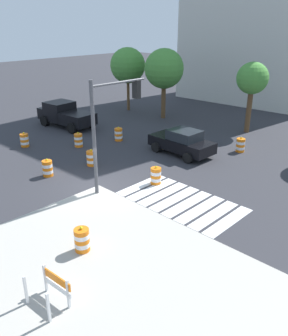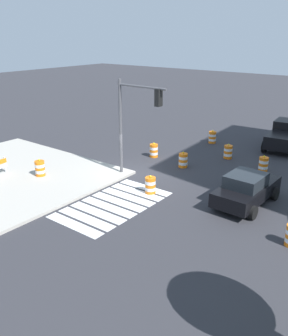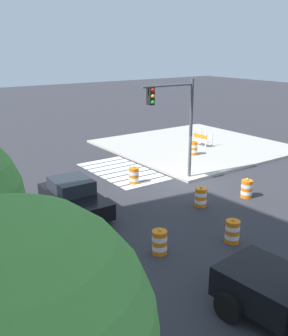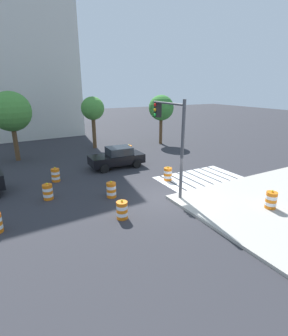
# 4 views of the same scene
# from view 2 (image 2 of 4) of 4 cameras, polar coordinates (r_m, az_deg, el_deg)

# --- Properties ---
(ground_plane) EXTENTS (120.00, 120.00, 0.00)m
(ground_plane) POSITION_cam_2_polar(r_m,az_deg,el_deg) (22.20, -1.32, -0.86)
(ground_plane) COLOR #2D2D33
(crosswalk_stripes) EXTENTS (5.85, 3.20, 0.02)m
(crosswalk_stripes) POSITION_cam_2_polar(r_m,az_deg,el_deg) (18.34, -4.79, -5.66)
(crosswalk_stripes) COLOR silver
(crosswalk_stripes) RESTS_ON ground
(sports_car) EXTENTS (4.36, 2.25, 1.63)m
(sports_car) POSITION_cam_2_polar(r_m,az_deg,el_deg) (18.73, 15.69, -3.13)
(sports_car) COLOR black
(sports_car) RESTS_ON ground
(pickup_truck) EXTENTS (5.31, 2.73, 1.92)m
(pickup_truck) POSITION_cam_2_polar(r_m,az_deg,el_deg) (29.03, 21.38, 4.87)
(pickup_truck) COLOR black
(pickup_truck) RESTS_ON ground
(traffic_barrel_near_corner) EXTENTS (0.56, 0.56, 1.02)m
(traffic_barrel_near_corner) POSITION_cam_2_polar(r_m,az_deg,el_deg) (25.05, 1.54, 2.74)
(traffic_barrel_near_corner) COLOR orange
(traffic_barrel_near_corner) RESTS_ON ground
(traffic_barrel_crosswalk_end) EXTENTS (0.56, 0.56, 1.02)m
(traffic_barrel_crosswalk_end) POSITION_cam_2_polar(r_m,az_deg,el_deg) (23.25, 6.12, 1.21)
(traffic_barrel_crosswalk_end) COLOR orange
(traffic_barrel_crosswalk_end) RESTS_ON ground
(traffic_barrel_median_near) EXTENTS (0.56, 0.56, 1.02)m
(traffic_barrel_median_near) POSITION_cam_2_polar(r_m,az_deg,el_deg) (19.35, 1.00, -2.71)
(traffic_barrel_median_near) COLOR orange
(traffic_barrel_median_near) RESTS_ON ground
(traffic_barrel_median_far) EXTENTS (0.56, 0.56, 1.02)m
(traffic_barrel_median_far) POSITION_cam_2_polar(r_m,az_deg,el_deg) (23.58, 18.12, 0.56)
(traffic_barrel_median_far) COLOR orange
(traffic_barrel_median_far) RESTS_ON ground
(traffic_barrel_far_curb) EXTENTS (0.56, 0.56, 1.02)m
(traffic_barrel_far_curb) POSITION_cam_2_polar(r_m,az_deg,el_deg) (28.76, 10.61, 4.73)
(traffic_barrel_far_curb) COLOR orange
(traffic_barrel_far_curb) RESTS_ON ground
(traffic_barrel_lane_center) EXTENTS (0.56, 0.56, 1.02)m
(traffic_barrel_lane_center) POSITION_cam_2_polar(r_m,az_deg,el_deg) (25.41, 12.97, 2.47)
(traffic_barrel_lane_center) COLOR orange
(traffic_barrel_lane_center) RESTS_ON ground
(traffic_barrel_on_sidewalk) EXTENTS (0.56, 0.56, 1.02)m
(traffic_barrel_on_sidewalk) POSITION_cam_2_polar(r_m,az_deg,el_deg) (22.17, -15.91, -0.03)
(traffic_barrel_on_sidewalk) COLOR orange
(traffic_barrel_on_sidewalk) RESTS_ON sidewalk_corner
(traffic_light_pole) EXTENTS (0.47, 3.29, 5.50)m
(traffic_light_pole) POSITION_cam_2_polar(r_m,az_deg,el_deg) (20.30, -1.33, 8.63)
(traffic_light_pole) COLOR #4C4C51
(traffic_light_pole) RESTS_ON sidewalk_corner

